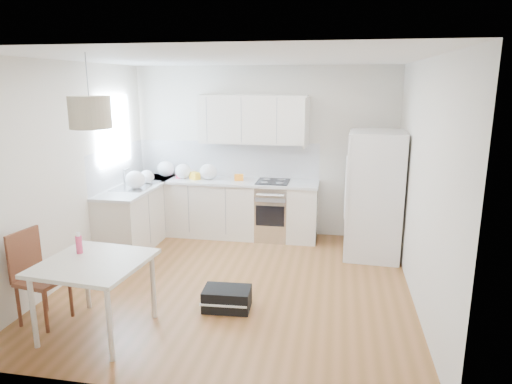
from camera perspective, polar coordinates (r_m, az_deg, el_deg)
floor at (r=5.79m, az=-2.50°, el=-11.39°), size 4.20×4.20×0.00m
ceiling at (r=5.26m, az=-2.81°, el=16.35°), size 4.20×4.20×0.00m
wall_back at (r=7.40m, az=0.97°, el=5.08°), size 4.20×0.00×4.20m
wall_left at (r=6.17m, az=-22.03°, el=2.37°), size 0.00×4.20×4.20m
wall_right at (r=5.32m, az=20.01°, el=0.87°), size 0.00×4.20×4.20m
window_glassblock at (r=7.10m, az=-17.34°, el=7.36°), size 0.02×1.00×1.00m
cabinets_back at (r=7.42m, az=-4.01°, el=-2.12°), size 3.00×0.60×0.88m
cabinets_left at (r=7.27m, az=-14.41°, el=-2.87°), size 0.60×1.80×0.88m
counter_back at (r=7.31m, az=-4.07°, el=1.35°), size 3.02×0.64×0.04m
counter_left at (r=7.15m, az=-14.63°, el=0.67°), size 0.64×1.82×0.04m
backsplash_back at (r=7.53m, az=-3.57°, el=4.13°), size 3.00×0.01×0.58m
backsplash_left at (r=7.22m, az=-16.90°, el=3.15°), size 0.01×1.80×0.58m
upper_cabinets at (r=7.21m, az=-0.41°, el=9.05°), size 1.70×0.32×0.75m
range_oven at (r=7.27m, az=2.12°, el=-2.43°), size 0.50×0.61×0.88m
sink at (r=7.11m, az=-14.80°, el=0.70°), size 0.50×0.80×0.16m
refrigerator at (r=6.67m, az=14.72°, el=-0.30°), size 0.91×0.94×1.79m
dining_table at (r=4.77m, az=-19.57°, el=-9.04°), size 1.04×1.04×0.76m
dining_chair at (r=5.24m, az=-25.13°, el=-9.70°), size 0.48×0.48×0.98m
drink_bottle at (r=4.96m, az=-21.27°, el=-5.95°), size 0.08×0.08×0.22m
gym_bag at (r=5.17m, az=-3.65°, el=-13.16°), size 0.53×0.36×0.24m
pendant_lamp at (r=4.42m, az=-20.04°, el=9.33°), size 0.47×0.47×0.29m
grocery_bag_a at (r=7.67m, az=-11.21°, el=2.86°), size 0.29×0.25×0.26m
grocery_bag_b at (r=7.47m, az=-9.08°, el=2.58°), size 0.27×0.23×0.24m
grocery_bag_c at (r=7.34m, az=-5.98°, el=2.54°), size 0.28×0.24×0.25m
grocery_bag_d at (r=7.23m, az=-13.50°, el=1.86°), size 0.23×0.19×0.21m
grocery_bag_e at (r=6.90m, az=-14.87°, el=1.49°), size 0.29×0.25×0.26m
snack_orange at (r=7.25m, az=-2.16°, el=1.84°), size 0.16×0.12×0.10m
snack_yellow at (r=7.39m, az=-7.67°, el=2.02°), size 0.20×0.19×0.12m
snack_red at (r=7.52m, az=-9.35°, el=2.11°), size 0.17×0.12×0.11m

